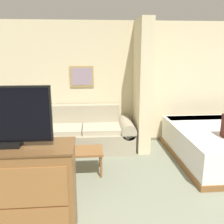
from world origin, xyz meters
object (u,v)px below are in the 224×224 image
couch (83,134)px  coffee_table (84,153)px  table_lamp (21,113)px  tv (6,117)px  tv_dresser (14,194)px  bed (224,144)px

couch → coffee_table: (0.05, -1.03, 0.03)m
table_lamp → tv: size_ratio=0.49×
coffee_table → tv_dresser: tv_dresser is taller
couch → tv_dresser: 2.56m
coffee_table → tv: tv is taller
tv_dresser → tv: size_ratio=1.47×
couch → coffee_table: size_ratio=3.31×
coffee_table → tv_dresser: bearing=-115.7°
table_lamp → tv: (0.54, -2.39, 0.55)m
table_lamp → tv_dresser: bearing=-77.4°
table_lamp → bed: table_lamp is taller
tv → table_lamp: bearing=102.6°
tv → bed: size_ratio=0.41×
coffee_table → tv_dresser: (-0.69, -1.44, 0.18)m
couch → table_lamp: bearing=-176.5°
tv_dresser → bed: bearing=28.2°
tv → bed: bearing=28.2°
coffee_table → table_lamp: bearing=142.0°
tv → bed: (3.30, 1.77, -1.08)m
coffee_table → bed: 2.63m
table_lamp → bed: 3.93m
tv_dresser → bed: 3.76m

